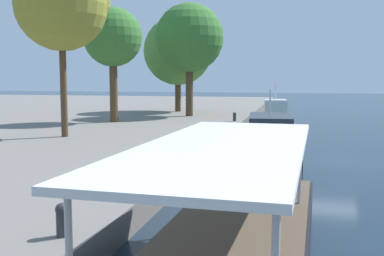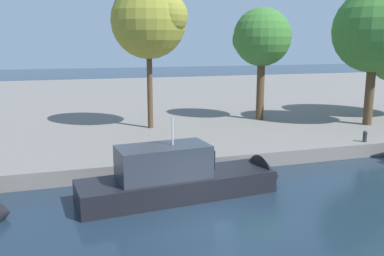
# 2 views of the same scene
# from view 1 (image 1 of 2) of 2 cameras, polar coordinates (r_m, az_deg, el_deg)

# --- Properties ---
(ground_plane) EXTENTS (220.00, 220.00, 0.00)m
(ground_plane) POSITION_cam_1_polar(r_m,az_deg,el_deg) (25.26, 16.90, -4.04)
(ground_plane) COLOR #192838
(tour_boat_0) EXTENTS (14.77, 3.82, 4.30)m
(tour_boat_0) POSITION_cam_1_polar(r_m,az_deg,el_deg) (10.96, 5.18, -14.99)
(tour_boat_0) COLOR black
(tour_boat_0) RESTS_ON ground_plane
(motor_yacht_1) EXTENTS (10.36, 3.35, 4.63)m
(motor_yacht_1) POSITION_cam_1_polar(r_m,az_deg,el_deg) (24.88, 9.38, -2.35)
(motor_yacht_1) COLOR black
(motor_yacht_1) RESTS_ON ground_plane
(motor_yacht_2) EXTENTS (7.74, 2.93, 4.68)m
(motor_yacht_2) POSITION_cam_1_polar(r_m,az_deg,el_deg) (41.64, 10.07, 0.99)
(motor_yacht_2) COLOR #14513D
(motor_yacht_2) RESTS_ON ground_plane
(mooring_bollard_0) EXTENTS (0.29, 0.29, 0.74)m
(mooring_bollard_0) POSITION_cam_1_polar(r_m,az_deg,el_deg) (37.97, 5.23, 1.43)
(mooring_bollard_0) COLOR #2D2D33
(mooring_bollard_0) RESTS_ON dock_promenade
(mooring_bollard_1) EXTENTS (0.29, 0.29, 0.77)m
(mooring_bollard_1) POSITION_cam_1_polar(r_m,az_deg,el_deg) (10.95, -15.62, -10.62)
(mooring_bollard_1) COLOR #2D2D33
(mooring_bollard_1) RESTS_ON dock_promenade
(tree_2) EXTENTS (5.38, 5.38, 10.45)m
(tree_2) POSITION_cam_1_polar(r_m,az_deg,el_deg) (29.28, -15.40, 14.25)
(tree_2) COLOR #4C3823
(tree_2) RESTS_ON dock_promenade
(tree_3) EXTENTS (7.09, 7.09, 9.83)m
(tree_3) POSITION_cam_1_polar(r_m,az_deg,el_deg) (48.46, -1.97, 9.29)
(tree_3) COLOR #4C3823
(tree_3) RESTS_ON dock_promenade
(tree_4) EXTENTS (6.42, 6.23, 10.24)m
(tree_4) POSITION_cam_1_polar(r_m,az_deg,el_deg) (43.31, 0.12, 11.10)
(tree_4) COLOR #4C3823
(tree_4) RESTS_ON dock_promenade
(tree_5) EXTENTS (4.64, 4.64, 9.02)m
(tree_5) POSITION_cam_1_polar(r_m,az_deg,el_deg) (37.49, -9.78, 10.86)
(tree_5) COLOR #4C3823
(tree_5) RESTS_ON dock_promenade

